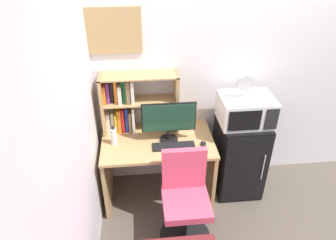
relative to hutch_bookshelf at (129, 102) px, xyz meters
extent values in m
cube|color=silver|center=(1.67, 0.13, 0.25)|extent=(6.40, 0.04, 2.60)
cube|color=silver|center=(-0.35, -1.49, 0.25)|extent=(0.04, 4.40, 2.60)
cube|color=tan|center=(0.27, -0.23, -0.33)|extent=(1.10, 0.68, 0.03)
cube|color=tan|center=(-0.27, -0.23, -0.70)|extent=(0.04, 0.61, 0.71)
cube|color=tan|center=(0.80, -0.23, -0.70)|extent=(0.04, 0.61, 0.71)
cube|color=tan|center=(-0.25, -0.01, -0.01)|extent=(0.03, 0.24, 0.61)
cube|color=tan|center=(0.47, -0.01, -0.01)|extent=(0.03, 0.24, 0.61)
cube|color=tan|center=(0.11, -0.01, 0.29)|extent=(0.76, 0.24, 0.01)
cube|color=tan|center=(0.11, -0.01, 0.02)|extent=(0.69, 0.24, 0.01)
cube|color=silver|center=(-0.22, 0.01, -0.20)|extent=(0.04, 0.18, 0.22)
cube|color=silver|center=(-0.18, 0.02, -0.21)|extent=(0.03, 0.14, 0.22)
cube|color=gold|center=(-0.14, 0.00, -0.21)|extent=(0.02, 0.19, 0.22)
cube|color=orange|center=(-0.11, 0.01, -0.19)|extent=(0.04, 0.17, 0.25)
cube|color=#B21E1E|center=(-0.07, 0.01, -0.18)|extent=(0.03, 0.18, 0.27)
cube|color=navy|center=(-0.03, 0.01, -0.18)|extent=(0.03, 0.17, 0.27)
cube|color=brown|center=(0.00, 0.01, -0.20)|extent=(0.03, 0.18, 0.23)
cube|color=silver|center=(0.04, 0.00, -0.18)|extent=(0.03, 0.20, 0.28)
cube|color=orange|center=(-0.22, 0.01, 0.12)|extent=(0.03, 0.18, 0.19)
cube|color=purple|center=(-0.19, 0.01, 0.13)|extent=(0.03, 0.16, 0.21)
cube|color=black|center=(-0.15, 0.02, 0.13)|extent=(0.03, 0.13, 0.22)
cube|color=orange|center=(-0.12, 0.02, 0.14)|extent=(0.03, 0.15, 0.24)
cube|color=silver|center=(-0.08, 0.00, 0.12)|extent=(0.04, 0.20, 0.19)
cube|color=#197233|center=(-0.04, 0.02, 0.14)|extent=(0.03, 0.15, 0.23)
cube|color=brown|center=(0.00, 0.00, 0.14)|extent=(0.04, 0.20, 0.24)
cube|color=silver|center=(0.05, 0.00, 0.14)|extent=(0.03, 0.20, 0.23)
cylinder|color=black|center=(0.38, -0.24, -0.31)|extent=(0.18, 0.18, 0.02)
cylinder|color=black|center=(0.38, -0.24, -0.25)|extent=(0.04, 0.04, 0.10)
cube|color=black|center=(0.38, -0.23, -0.06)|extent=(0.52, 0.01, 0.31)
cube|color=#193D2D|center=(0.38, -0.24, -0.06)|extent=(0.50, 0.02, 0.28)
cube|color=black|center=(0.41, -0.36, -0.31)|extent=(0.41, 0.12, 0.02)
ellipsoid|color=black|center=(0.70, -0.36, -0.30)|extent=(0.05, 0.08, 0.03)
cylinder|color=silver|center=(-0.16, -0.25, -0.23)|extent=(0.06, 0.06, 0.18)
cylinder|color=black|center=(-0.16, -0.25, -0.13)|extent=(0.03, 0.03, 0.02)
cube|color=black|center=(1.14, -0.18, -0.62)|extent=(0.47, 0.50, 0.87)
cube|color=black|center=(1.14, -0.44, -0.62)|extent=(0.46, 0.01, 0.83)
cylinder|color=#B2B2B7|center=(1.31, -0.45, -0.57)|extent=(0.01, 0.01, 0.30)
cube|color=silver|center=(1.14, -0.18, -0.05)|extent=(0.52, 0.40, 0.27)
cube|color=black|center=(1.07, -0.39, -0.05)|extent=(0.31, 0.01, 0.21)
cube|color=black|center=(1.33, -0.39, -0.05)|extent=(0.12, 0.01, 0.22)
cylinder|color=silver|center=(1.10, -0.18, 0.10)|extent=(0.11, 0.11, 0.01)
cylinder|color=silver|center=(1.10, -0.18, 0.14)|extent=(0.02, 0.02, 0.06)
cylinder|color=silver|center=(1.10, -0.19, 0.25)|extent=(0.16, 0.03, 0.16)
cylinder|color=black|center=(0.47, -0.83, -1.03)|extent=(0.48, 0.48, 0.04)
cylinder|color=black|center=(0.47, -0.83, -0.82)|extent=(0.04, 0.04, 0.42)
cube|color=#D84766|center=(0.47, -0.83, -0.59)|extent=(0.41, 0.41, 0.07)
cube|color=#D84766|center=(0.47, -0.64, -0.35)|extent=(0.39, 0.06, 0.42)
cube|color=tan|center=(-0.16, 0.10, 0.69)|extent=(0.65, 0.02, 0.42)
camera|label=1|loc=(0.11, -2.77, 1.51)|focal=33.74mm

